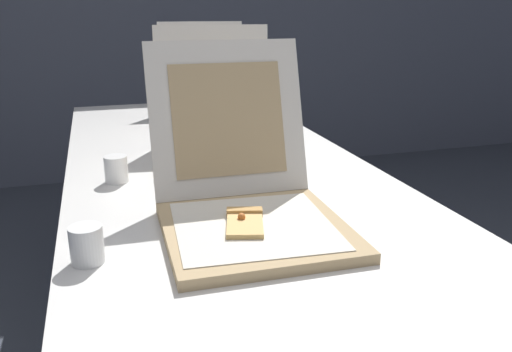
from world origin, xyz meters
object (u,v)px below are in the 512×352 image
(table, at_px, (230,194))
(cup_white_near_left, at_px, (87,245))
(pizza_box_middle, at_px, (217,138))
(cup_white_mid, at_px, (116,169))
(pizza_box_back, at_px, (207,105))
(pizza_box_front, at_px, (248,202))

(table, height_order, cup_white_near_left, cup_white_near_left)
(pizza_box_middle, xyz_separation_m, cup_white_near_left, (-0.38, -0.63, -0.02))
(pizza_box_middle, relative_size, cup_white_mid, 6.15)
(pizza_box_middle, relative_size, pizza_box_back, 0.89)
(pizza_box_front, height_order, pizza_box_back, pizza_box_back)
(table, bearing_deg, pizza_box_middle, 85.61)
(pizza_box_back, relative_size, cup_white_near_left, 6.88)
(pizza_box_front, xyz_separation_m, pizza_box_middle, (0.06, 0.55, 0.00))
(pizza_box_front, bearing_deg, table, 84.05)
(pizza_box_back, bearing_deg, pizza_box_front, -92.13)
(cup_white_near_left, bearing_deg, pizza_box_back, 68.41)
(pizza_box_front, bearing_deg, pizza_box_back, 83.65)
(table, distance_m, pizza_box_middle, 0.25)
(pizza_box_front, distance_m, cup_white_near_left, 0.34)
(pizza_box_middle, bearing_deg, pizza_box_front, -87.93)
(pizza_box_back, bearing_deg, table, -92.29)
(table, bearing_deg, pizza_box_back, 82.37)
(pizza_box_back, distance_m, cup_white_near_left, 1.29)
(pizza_box_back, height_order, cup_white_mid, pizza_box_back)
(cup_white_near_left, bearing_deg, cup_white_mid, 80.90)
(pizza_box_middle, xyz_separation_m, pizza_box_back, (0.09, 0.57, -0.00))
(pizza_box_front, xyz_separation_m, cup_white_near_left, (-0.33, -0.08, -0.02))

